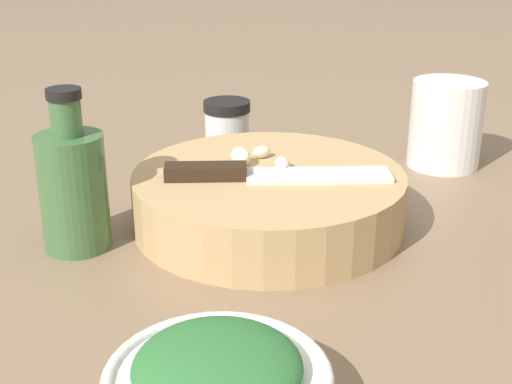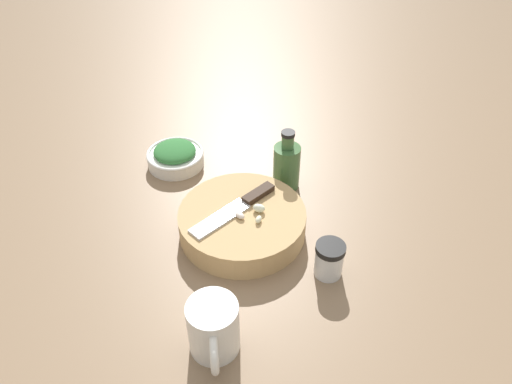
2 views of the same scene
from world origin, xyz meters
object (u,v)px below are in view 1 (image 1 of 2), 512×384
object	(u,v)px
spice_jar	(227,130)
oil_bottle	(73,186)
cutting_board	(269,199)
chef_knife	(263,174)
coffee_mug	(447,123)
garlic_cloves	(256,157)

from	to	relation	value
spice_jar	oil_bottle	bearing A→B (deg)	166.07
cutting_board	chef_knife	xyz separation A→B (m)	(-0.02, 0.00, 0.03)
spice_jar	coffee_mug	size ratio (longest dim) A/B	0.61
chef_knife	spice_jar	xyz separation A→B (m)	(0.19, 0.09, -0.02)
chef_knife	coffee_mug	world-z (taller)	coffee_mug
chef_knife	spice_jar	bearing A→B (deg)	-170.71
cutting_board	chef_knife	distance (m)	0.03
chef_knife	spice_jar	size ratio (longest dim) A/B	2.88
cutting_board	garlic_cloves	world-z (taller)	garlic_cloves
chef_knife	coffee_mug	xyz separation A→B (m)	(0.23, -0.16, -0.01)
chef_knife	oil_bottle	distance (m)	0.17
chef_knife	spice_jar	world-z (taller)	spice_jar
garlic_cloves	spice_jar	size ratio (longest dim) A/B	0.91
garlic_cloves	chef_knife	bearing A→B (deg)	-155.00
coffee_mug	garlic_cloves	bearing A→B (deg)	138.08
chef_knife	garlic_cloves	size ratio (longest dim) A/B	3.16
cutting_board	coffee_mug	world-z (taller)	coffee_mug
cutting_board	coffee_mug	xyz separation A→B (m)	(0.22, -0.16, 0.02)
coffee_mug	oil_bottle	bearing A→B (deg)	133.73
oil_bottle	cutting_board	bearing A→B (deg)	-60.89
cutting_board	coffee_mug	bearing A→B (deg)	-36.74
garlic_cloves	coffee_mug	distance (m)	0.27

